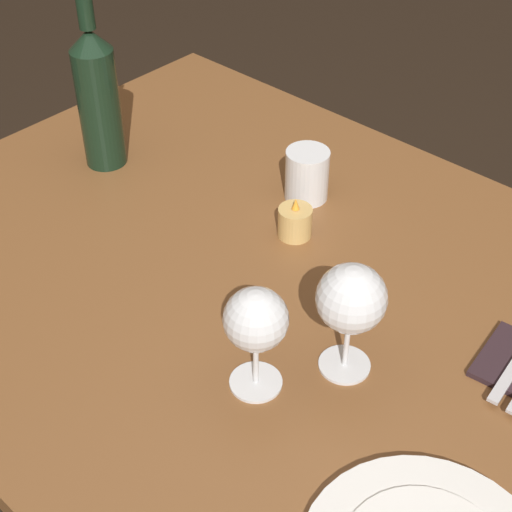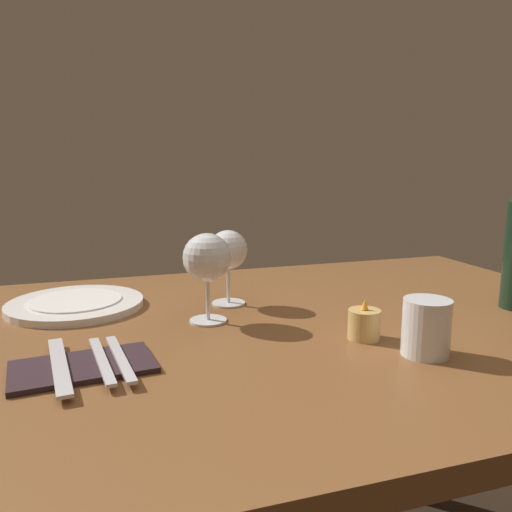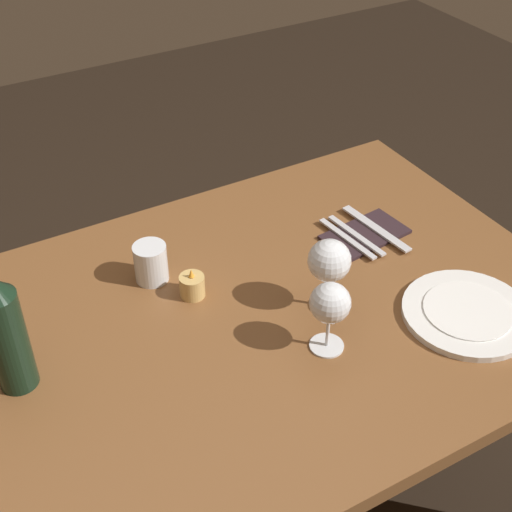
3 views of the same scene
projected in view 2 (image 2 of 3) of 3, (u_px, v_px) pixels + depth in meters
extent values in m
cube|color=brown|center=(292.00, 332.00, 0.92)|extent=(1.30, 0.90, 0.04)
cylinder|color=brown|center=(425.00, 391.00, 1.52)|extent=(0.06, 0.06, 0.70)
cylinder|color=white|center=(229.00, 303.00, 1.02)|extent=(0.07, 0.07, 0.00)
cylinder|color=white|center=(228.00, 284.00, 1.02)|extent=(0.01, 0.01, 0.07)
sphere|color=white|center=(228.00, 250.00, 1.00)|extent=(0.08, 0.08, 0.08)
cylinder|color=#42070F|center=(228.00, 250.00, 1.00)|extent=(0.06, 0.06, 0.03)
cylinder|color=white|center=(208.00, 320.00, 0.92)|extent=(0.07, 0.07, 0.00)
cylinder|color=white|center=(208.00, 298.00, 0.91)|extent=(0.01, 0.01, 0.08)
sphere|color=white|center=(207.00, 257.00, 0.89)|extent=(0.09, 0.09, 0.09)
cylinder|color=#42070F|center=(207.00, 258.00, 0.89)|extent=(0.07, 0.07, 0.03)
cylinder|color=white|center=(426.00, 327.00, 0.75)|extent=(0.07, 0.07, 0.08)
cylinder|color=silver|center=(425.00, 341.00, 0.76)|extent=(0.06, 0.06, 0.03)
cylinder|color=#DBB266|center=(364.00, 324.00, 0.83)|extent=(0.05, 0.05, 0.05)
cylinder|color=white|center=(364.00, 328.00, 0.83)|extent=(0.04, 0.04, 0.03)
cone|color=#F99E2D|center=(365.00, 304.00, 0.82)|extent=(0.01, 0.01, 0.02)
cylinder|color=white|center=(76.00, 304.00, 1.00)|extent=(0.26, 0.26, 0.01)
cylinder|color=white|center=(75.00, 300.00, 1.00)|extent=(0.18, 0.18, 0.00)
cube|color=#2D1E23|center=(83.00, 367.00, 0.71)|extent=(0.20, 0.13, 0.01)
cube|color=silver|center=(102.00, 360.00, 0.71)|extent=(0.03, 0.18, 0.00)
cube|color=silver|center=(120.00, 358.00, 0.72)|extent=(0.03, 0.18, 0.00)
cube|color=silver|center=(59.00, 365.00, 0.70)|extent=(0.04, 0.21, 0.00)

